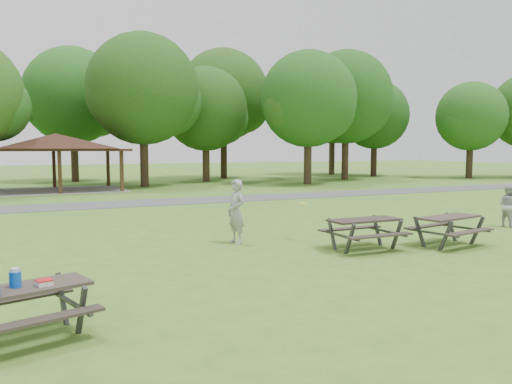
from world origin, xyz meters
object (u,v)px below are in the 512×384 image
object	(u,v)px
picnic_table_middle	(364,226)
frisbee_catcher	(508,206)
frisbee_thrower	(236,212)
picnic_table_near	(8,293)

from	to	relation	value
picnic_table_middle	frisbee_catcher	distance (m)	7.22
picnic_table_middle	frisbee_thrower	xyz separation A→B (m)	(-2.84, 2.32, 0.29)
picnic_table_near	frisbee_catcher	xyz separation A→B (m)	(15.85, 4.34, -0.00)
picnic_table_near	frisbee_thrower	xyz separation A→B (m)	(5.88, 5.58, 0.19)
picnic_table_middle	frisbee_thrower	world-z (taller)	frisbee_thrower
picnic_table_near	frisbee_catcher	distance (m)	16.44
frisbee_thrower	frisbee_catcher	xyz separation A→B (m)	(9.97, -1.24, -0.19)
picnic_table_near	picnic_table_middle	size ratio (longest dim) A/B	1.09
frisbee_thrower	frisbee_catcher	distance (m)	10.05
picnic_table_middle	frisbee_thrower	bearing A→B (deg)	140.76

